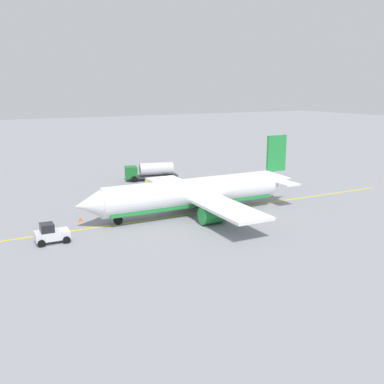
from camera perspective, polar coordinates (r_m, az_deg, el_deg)
ground_plane at (r=58.97m, az=0.00°, el=-2.84°), size 400.00×400.00×0.00m
airplane at (r=58.48m, az=0.41°, el=-0.20°), size 32.19×26.90×9.83m
fuel_tanker at (r=80.46m, az=-5.37°, el=2.76°), size 9.72×4.49×3.15m
pushback_tug at (r=50.38m, az=-17.77°, el=-5.16°), size 3.66×2.40×2.20m
refueling_worker at (r=73.65m, az=-5.87°, el=1.05°), size 0.63×0.59×1.71m
safety_cone_nose at (r=57.45m, az=-14.24°, el=-3.42°), size 0.50×0.50×0.55m
taxi_line_marking at (r=58.97m, az=0.00°, el=-2.83°), size 68.65×1.30×0.01m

